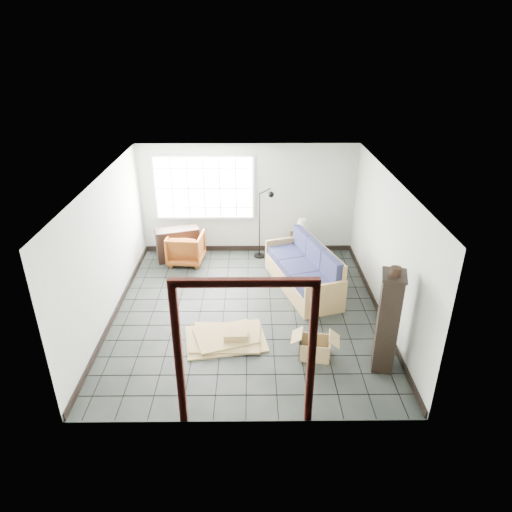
{
  "coord_description": "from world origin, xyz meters",
  "views": [
    {
      "loc": [
        0.1,
        -7.36,
        4.77
      ],
      "look_at": [
        0.17,
        0.3,
        1.03
      ],
      "focal_mm": 32.0,
      "sensor_mm": 36.0,
      "label": 1
    }
  ],
  "objects_px": {
    "tall_shelf": "(388,321)",
    "futon_sofa": "(305,272)",
    "side_table": "(300,239)",
    "armchair": "(186,247)"
  },
  "relations": [
    {
      "from": "futon_sofa",
      "to": "side_table",
      "type": "xyz_separation_m",
      "value": [
        0.04,
        1.49,
        0.08
      ]
    },
    {
      "from": "tall_shelf",
      "to": "futon_sofa",
      "type": "bearing_deg",
      "value": 125.52
    },
    {
      "from": "side_table",
      "to": "tall_shelf",
      "type": "relative_size",
      "value": 0.32
    },
    {
      "from": "futon_sofa",
      "to": "side_table",
      "type": "relative_size",
      "value": 4.48
    },
    {
      "from": "tall_shelf",
      "to": "side_table",
      "type": "bearing_deg",
      "value": 117.58
    },
    {
      "from": "tall_shelf",
      "to": "armchair",
      "type": "bearing_deg",
      "value": 148.53
    },
    {
      "from": "armchair",
      "to": "side_table",
      "type": "height_order",
      "value": "armchair"
    },
    {
      "from": "futon_sofa",
      "to": "armchair",
      "type": "relative_size",
      "value": 3.0
    },
    {
      "from": "armchair",
      "to": "tall_shelf",
      "type": "relative_size",
      "value": 0.48
    },
    {
      "from": "side_table",
      "to": "tall_shelf",
      "type": "distance_m",
      "value": 4.13
    }
  ]
}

